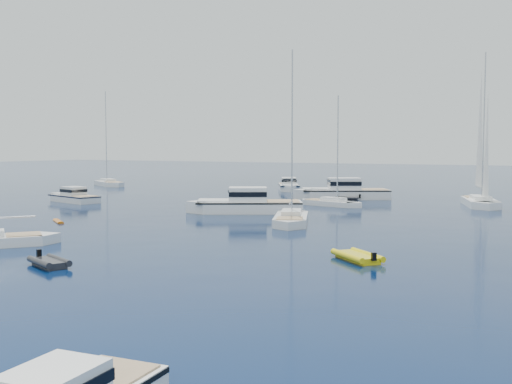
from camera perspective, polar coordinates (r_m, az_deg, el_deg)
ground at (r=37.71m, az=-12.67°, el=-5.94°), size 400.00×400.00×0.00m
motor_cruiser_centre at (r=62.01m, az=-0.97°, el=-1.89°), size 12.57×9.30×3.23m
motor_cruiser_far_l at (r=77.06m, az=-16.33°, el=-0.87°), size 9.22×4.88×2.32m
motor_cruiser_distant at (r=78.97m, az=7.83°, el=-0.62°), size 13.07×9.75×3.36m
motor_cruiser_horizon at (r=94.00m, az=3.00°, el=0.17°), size 7.02×9.48×2.44m
sailboat_mid_r at (r=53.63m, az=3.21°, el=-2.85°), size 6.57×10.69×15.37m
sailboat_centre at (r=69.64m, az=6.82°, el=-1.25°), size 8.80×4.23×12.52m
sailboat_sails_r at (r=73.34m, az=19.70°, el=-1.20°), size 6.61×12.08×17.22m
sailboat_far_l at (r=107.30m, az=-13.25°, el=0.56°), size 10.97×8.27×16.32m
tender_yellow at (r=36.73m, az=9.20°, el=-6.16°), size 4.07×3.92×0.95m
tender_grey_near at (r=36.30m, az=-18.30°, el=-6.44°), size 3.47×2.74×0.95m
tender_grey_far at (r=77.60m, az=7.89°, el=-0.71°), size 4.53×2.82×0.95m
kayak_orange at (r=57.06m, az=-17.55°, el=-2.62°), size 2.59×2.05×0.30m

